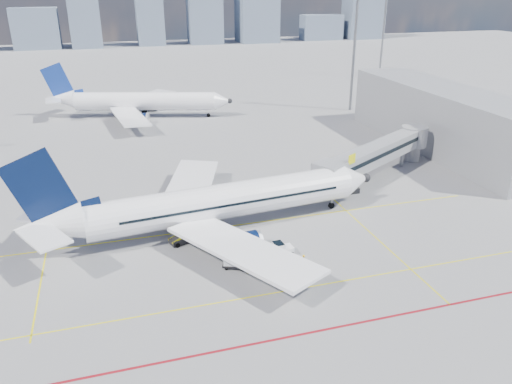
# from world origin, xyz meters

# --- Properties ---
(ground) EXTENTS (420.00, 420.00, 0.00)m
(ground) POSITION_xyz_m (0.00, 0.00, 0.00)
(ground) COLOR gray
(ground) RESTS_ON ground
(apron_markings) EXTENTS (90.00, 35.12, 0.01)m
(apron_markings) POSITION_xyz_m (-0.58, -3.91, 0.01)
(apron_markings) COLOR yellow
(apron_markings) RESTS_ON ground
(jet_bridge) EXTENTS (23.55, 15.78, 6.30)m
(jet_bridge) POSITION_xyz_m (23.51, 16.91, 3.74)
(jet_bridge) COLOR gray
(jet_bridge) RESTS_ON ground
(terminal_block) EXTENTS (10.00, 42.00, 10.00)m
(terminal_block) POSITION_xyz_m (39.95, 26.00, 5.00)
(terminal_block) COLOR gray
(terminal_block) RESTS_ON ground
(floodlight_mast_ne) EXTENTS (3.20, 0.61, 25.45)m
(floodlight_mast_ne) POSITION_xyz_m (38.00, 55.00, 13.59)
(floodlight_mast_ne) COLOR slate
(floodlight_mast_ne) RESTS_ON ground
(floodlight_mast_far) EXTENTS (3.20, 0.61, 25.45)m
(floodlight_mast_far) POSITION_xyz_m (65.00, 90.00, 13.59)
(floodlight_mast_far) COLOR slate
(floodlight_mast_far) RESTS_ON ground
(distant_skyline) EXTENTS (252.80, 15.75, 31.92)m
(distant_skyline) POSITION_xyz_m (-5.62, 190.00, 12.74)
(distant_skyline) COLOR slate
(distant_skyline) RESTS_ON ground
(main_aircraft) EXTENTS (40.38, 35.13, 11.81)m
(main_aircraft) POSITION_xyz_m (-2.65, 7.58, 3.22)
(main_aircraft) COLOR white
(main_aircraft) RESTS_ON ground
(second_aircraft) EXTENTS (37.16, 31.79, 11.08)m
(second_aircraft) POSITION_xyz_m (-6.45, 61.80, 3.22)
(second_aircraft) COLOR white
(second_aircraft) RESTS_ON ground
(baggage_tug) EXTENTS (2.31, 1.50, 1.54)m
(baggage_tug) POSITION_xyz_m (2.83, 0.04, 0.74)
(baggage_tug) COLOR white
(baggage_tug) RESTS_ON ground
(cargo_dolly) EXTENTS (3.92, 2.84, 1.97)m
(cargo_dolly) POSITION_xyz_m (-1.52, -0.90, 1.08)
(cargo_dolly) COLOR black
(cargo_dolly) RESTS_ON ground
(belt_loader) EXTENTS (5.29, 2.69, 2.14)m
(belt_loader) POSITION_xyz_m (-5.66, 5.80, 0.55)
(belt_loader) COLOR black
(belt_loader) RESTS_ON ground
(ramp_worker) EXTENTS (0.41, 0.59, 1.56)m
(ramp_worker) POSITION_xyz_m (4.11, -2.94, 0.78)
(ramp_worker) COLOR gold
(ramp_worker) RESTS_ON ground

